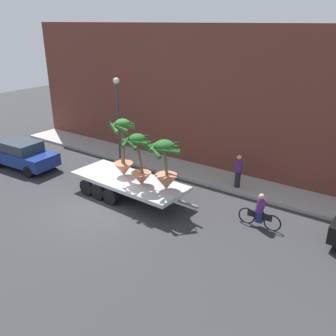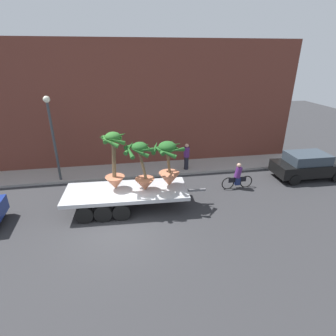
{
  "view_description": "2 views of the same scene",
  "coord_description": "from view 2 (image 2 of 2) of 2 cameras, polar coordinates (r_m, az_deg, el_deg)",
  "views": [
    {
      "loc": [
        11.03,
        -10.13,
        7.99
      ],
      "look_at": [
        2.34,
        2.23,
        1.84
      ],
      "focal_mm": 38.97,
      "sensor_mm": 36.0,
      "label": 1
    },
    {
      "loc": [
        0.5,
        -9.57,
        6.95
      ],
      "look_at": [
        2.45,
        1.91,
        1.91
      ],
      "focal_mm": 28.11,
      "sensor_mm": 36.0,
      "label": 2
    }
  ],
  "objects": [
    {
      "name": "ground_plane",
      "position": [
        11.84,
        -10.48,
        -13.0
      ],
      "size": [
        60.0,
        60.0,
        0.0
      ],
      "primitive_type": "plane",
      "color": "#2D2D30"
    },
    {
      "name": "sidewalk",
      "position": [
        17.12,
        -10.5,
        -0.7
      ],
      "size": [
        24.0,
        2.2,
        0.15
      ],
      "primitive_type": "cube",
      "color": "#A39E99",
      "rests_on": "ground"
    },
    {
      "name": "building_facade",
      "position": [
        17.64,
        -11.43,
        13.1
      ],
      "size": [
        24.0,
        1.2,
        7.86
      ],
      "primitive_type": "cube",
      "color": "brown",
      "rests_on": "ground"
    },
    {
      "name": "flatbed_trailer",
      "position": [
        12.91,
        -10.17,
        -5.66
      ],
      "size": [
        6.87,
        2.45,
        0.98
      ],
      "color": "#B7BABF",
      "rests_on": "ground"
    },
    {
      "name": "potted_palm_rear",
      "position": [
        12.46,
        -11.55,
        0.89
      ],
      "size": [
        1.34,
        1.42,
        2.82
      ],
      "color": "#B26647",
      "rests_on": "flatbed_trailer"
    },
    {
      "name": "potted_palm_middle",
      "position": [
        12.18,
        -5.66,
        0.21
      ],
      "size": [
        1.4,
        1.44,
        2.4
      ],
      "color": "#B26647",
      "rests_on": "flatbed_trailer"
    },
    {
      "name": "potted_palm_front",
      "position": [
        12.56,
        0.03,
        0.85
      ],
      "size": [
        1.64,
        1.63,
        2.28
      ],
      "color": "#C17251",
      "rests_on": "flatbed_trailer"
    },
    {
      "name": "cyclist",
      "position": [
        15.15,
        14.86,
        -1.94
      ],
      "size": [
        1.84,
        0.35,
        1.54
      ],
      "color": "black",
      "rests_on": "ground"
    },
    {
      "name": "parked_car",
      "position": [
        17.96,
        28.1,
        0.57
      ],
      "size": [
        4.23,
        1.89,
        1.58
      ],
      "color": "black",
      "rests_on": "ground"
    },
    {
      "name": "pedestrian_near_gate",
      "position": [
        16.68,
        4.03,
        2.6
      ],
      "size": [
        0.36,
        0.36,
        1.71
      ],
      "color": "black",
      "rests_on": "sidewalk"
    },
    {
      "name": "street_lamp",
      "position": [
        15.82,
        -23.89,
        7.8
      ],
      "size": [
        0.36,
        0.36,
        4.83
      ],
      "color": "#383D42",
      "rests_on": "sidewalk"
    }
  ]
}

